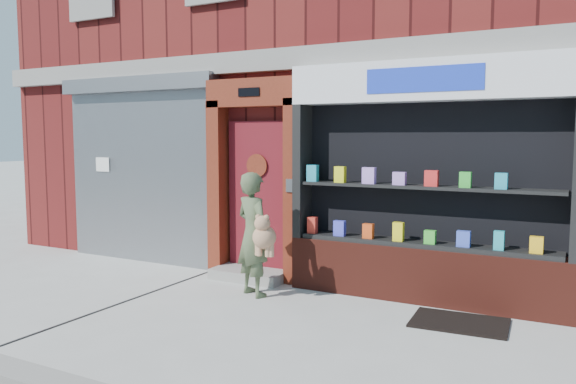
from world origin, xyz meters
The scene contains 7 objects.
ground centered at (0.00, 0.00, 0.00)m, with size 80.00×80.00×0.00m, color #9E9E99.
building centered at (0.00, 5.99, 4.00)m, with size 12.00×8.16×8.00m.
shutter_bay centered at (-3.00, 1.93, 1.72)m, with size 3.10×0.30×3.04m.
red_door_bay centered at (-0.75, 1.86, 1.46)m, with size 1.52×0.58×2.90m.
pharmacy_bay centered at (1.75, 1.81, 1.37)m, with size 3.50×0.41×3.00m.
woman centered at (-0.26, 1.03, 0.81)m, with size 0.77×0.62×1.62m.
doormat centered at (2.34, 1.14, 0.01)m, with size 1.03×0.72×0.03m, color black.
Camera 1 is at (3.49, -5.10, 2.07)m, focal length 35.00 mm.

